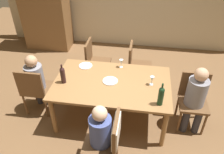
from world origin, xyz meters
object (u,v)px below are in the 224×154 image
at_px(wine_bottle_tall_green, 161,96).
at_px(dinner_plate_guest_left, 86,66).
at_px(chair_far_right, 136,63).
at_px(chair_far_left, 95,60).
at_px(wine_bottle_dark_red, 63,75).
at_px(dinner_plate_host, 110,81).
at_px(chair_right_end, 193,97).
at_px(handbag, 116,79).
at_px(armoire_cabinet, 44,5).
at_px(wine_glass_centre, 121,62).
at_px(person_woman_host, 36,79).
at_px(dining_table, 112,86).
at_px(chair_left_end, 35,88).
at_px(person_man_guest, 99,134).
at_px(wine_glass_near_left, 152,79).
at_px(chair_near, 110,137).
at_px(person_man_bearded, 196,96).

distance_m(wine_bottle_tall_green, dinner_plate_guest_left, 1.49).
bearing_deg(chair_far_right, chair_far_left, -90.00).
xyz_separation_m(wine_bottle_dark_red, dinner_plate_host, (0.72, 0.14, -0.14)).
distance_m(chair_right_end, handbag, 1.66).
relative_size(armoire_cabinet, dinner_plate_guest_left, 9.47).
bearing_deg(chair_far_left, chair_far_right, 90.00).
distance_m(chair_far_right, dinner_plate_host, 1.02).
xyz_separation_m(wine_bottle_tall_green, handbag, (-0.79, 1.34, -0.79)).
relative_size(armoire_cabinet, wine_glass_centre, 14.63).
bearing_deg(person_woman_host, wine_bottle_tall_green, -11.75).
bearing_deg(chair_far_left, dinner_plate_host, 26.67).
distance_m(dining_table, wine_bottle_tall_green, 0.86).
bearing_deg(wine_glass_centre, chair_far_right, 64.84).
distance_m(chair_left_end, dinner_plate_guest_left, 0.93).
bearing_deg(chair_right_end, chair_far_right, -41.65).
height_order(person_woman_host, dinner_plate_host, person_woman_host).
bearing_deg(wine_glass_centre, chair_right_end, -16.83).
distance_m(armoire_cabinet, wine_bottle_tall_green, 3.87).
bearing_deg(chair_left_end, person_man_guest, -34.22).
xyz_separation_m(person_woman_host, wine_bottle_tall_green, (2.02, -0.42, 0.25)).
height_order(person_woman_host, dinner_plate_guest_left, person_woman_host).
xyz_separation_m(chair_far_left, wine_glass_centre, (0.59, -0.50, 0.31)).
bearing_deg(dinner_plate_host, chair_left_end, -175.15).
bearing_deg(wine_bottle_dark_red, wine_glass_near_left, 6.40).
relative_size(chair_near, person_woman_host, 0.83).
relative_size(person_man_guest, wine_glass_near_left, 7.29).
xyz_separation_m(chair_far_left, person_man_bearded, (1.79, -0.97, 0.12)).
distance_m(armoire_cabinet, dining_table, 3.10).
distance_m(wine_bottle_dark_red, wine_glass_near_left, 1.37).
relative_size(chair_far_right, person_man_guest, 0.85).
height_order(person_man_bearded, dinner_plate_host, person_man_bearded).
xyz_separation_m(person_woman_host, wine_glass_centre, (1.38, 0.43, 0.21)).
height_order(dining_table, person_man_bearded, person_man_bearded).
distance_m(dinner_plate_host, handbag, 1.13).
height_order(chair_left_end, chair_far_left, same).
distance_m(chair_left_end, person_woman_host, 0.16).
height_order(person_man_guest, wine_bottle_dark_red, person_man_guest).
relative_size(person_woman_host, dinner_plate_guest_left, 4.79).
height_order(chair_far_left, wine_glass_near_left, chair_far_left).
distance_m(armoire_cabinet, chair_far_left, 2.12).
bearing_deg(chair_right_end, dinner_plate_host, 2.91).
height_order(chair_left_end, wine_glass_near_left, chair_left_end).
height_order(chair_right_end, chair_far_right, same).
relative_size(person_man_bearded, wine_glass_near_left, 7.57).
relative_size(wine_glass_centre, dinner_plate_guest_left, 0.65).
height_order(chair_far_right, person_woman_host, person_woman_host).
xyz_separation_m(chair_far_right, person_man_bearded, (0.97, -0.97, 0.12)).
bearing_deg(dinner_plate_host, person_man_bearded, -1.98).
bearing_deg(dining_table, armoire_cabinet, 130.96).
distance_m(dining_table, wine_bottle_dark_red, 0.79).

